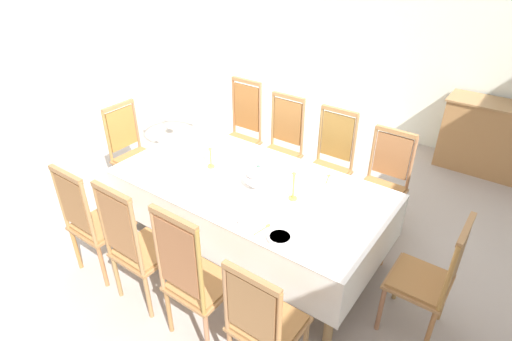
{
  "coord_description": "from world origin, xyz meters",
  "views": [
    {
      "loc": [
        1.88,
        -2.76,
        2.73
      ],
      "look_at": [
        0.08,
        -0.28,
        0.9
      ],
      "focal_mm": 29.24,
      "sensor_mm": 36.0,
      "label": 1
    }
  ],
  "objects": [
    {
      "name": "chair_south_b",
      "position": [
        -0.33,
        -1.3,
        0.58
      ],
      "size": [
        0.44,
        0.42,
        1.15
      ],
      "color": "#9F724C",
      "rests_on": "ground"
    },
    {
      "name": "chair_north_a",
      "position": [
        -0.9,
        0.76,
        0.59
      ],
      "size": [
        0.44,
        0.42,
        1.2
      ],
      "rotation": [
        0.0,
        0.0,
        3.14
      ],
      "color": "#A97A4E",
      "rests_on": "ground"
    },
    {
      "name": "bowl_near_right",
      "position": [
        0.35,
        -0.74,
        0.77
      ],
      "size": [
        0.19,
        0.19,
        0.04
      ],
      "color": "white",
      "rests_on": "tablecloth"
    },
    {
      "name": "chair_south_c",
      "position": [
        0.28,
        -1.3,
        0.59
      ],
      "size": [
        0.44,
        0.42,
        1.2
      ],
      "color": "#A4723E",
      "rests_on": "ground"
    },
    {
      "name": "left_wall",
      "position": [
        -3.69,
        0.0,
        1.78
      ],
      "size": [
        0.08,
        5.82,
        3.57
      ],
      "primitive_type": "cube",
      "color": "silver",
      "rests_on": "ground"
    },
    {
      "name": "ground",
      "position": [
        0.0,
        0.0,
        -0.02
      ],
      "size": [
        7.3,
        5.82,
        0.04
      ],
      "primitive_type": "cube",
      "color": "#ABA097"
    },
    {
      "name": "candlestick_east",
      "position": [
        0.45,
        -0.27,
        0.89
      ],
      "size": [
        0.07,
        0.07,
        0.37
      ],
      "color": "gold",
      "rests_on": "tablecloth"
    },
    {
      "name": "chair_head_west",
      "position": [
        -1.62,
        -0.27,
        0.55
      ],
      "size": [
        0.42,
        0.44,
        1.07
      ],
      "rotation": [
        0.0,
        0.0,
        -1.57
      ],
      "color": "#AC7549",
      "rests_on": "ground"
    },
    {
      "name": "chair_north_d",
      "position": [
        0.87,
        0.75,
        0.54
      ],
      "size": [
        0.44,
        0.42,
        1.06
      ],
      "rotation": [
        0.0,
        0.0,
        3.14
      ],
      "color": "#9A6A3B",
      "rests_on": "ground"
    },
    {
      "name": "chair_north_c",
      "position": [
        0.28,
        0.76,
        0.57
      ],
      "size": [
        0.44,
        0.42,
        1.13
      ],
      "rotation": [
        0.0,
        0.0,
        3.14
      ],
      "color": "olive",
      "rests_on": "ground"
    },
    {
      "name": "sideboard",
      "position": [
        1.66,
        2.63,
        0.45
      ],
      "size": [
        1.44,
        0.48,
        0.9
      ],
      "rotation": [
        0.0,
        0.0,
        3.14
      ],
      "color": "#A27344",
      "rests_on": "ground"
    },
    {
      "name": "dining_table",
      "position": [
        0.0,
        -0.27,
        0.67
      ],
      "size": [
        2.42,
        1.24,
        0.74
      ],
      "color": "#A17842",
      "rests_on": "ground"
    },
    {
      "name": "bowl_far_left",
      "position": [
        0.65,
        -0.77,
        0.77
      ],
      "size": [
        0.19,
        0.19,
        0.04
      ],
      "color": "white",
      "rests_on": "tablecloth"
    },
    {
      "name": "back_wall",
      "position": [
        0.0,
        2.95,
        1.78
      ],
      "size": [
        7.3,
        0.08,
        3.57
      ],
      "primitive_type": "cube",
      "color": "silver",
      "rests_on": "ground"
    },
    {
      "name": "chair_south_d",
      "position": [
        0.87,
        -1.29,
        0.54
      ],
      "size": [
        0.44,
        0.42,
        1.05
      ],
      "color": "#A47344",
      "rests_on": "ground"
    },
    {
      "name": "bowl_near_left",
      "position": [
        0.43,
        0.19,
        0.77
      ],
      "size": [
        0.15,
        0.15,
        0.03
      ],
      "color": "white",
      "rests_on": "tablecloth"
    },
    {
      "name": "chair_south_a",
      "position": [
        -0.9,
        -1.29,
        0.56
      ],
      "size": [
        0.44,
        0.42,
        1.09
      ],
      "color": "#A5713B",
      "rests_on": "ground"
    },
    {
      "name": "tablecloth",
      "position": [
        0.0,
        -0.27,
        0.63
      ],
      "size": [
        2.44,
        1.26,
        0.43
      ],
      "color": "white",
      "rests_on": "dining_table"
    },
    {
      "name": "chair_north_b",
      "position": [
        -0.33,
        0.76,
        0.57
      ],
      "size": [
        0.44,
        0.42,
        1.14
      ],
      "rotation": [
        0.0,
        0.0,
        3.14
      ],
      "color": "#AA7647",
      "rests_on": "ground"
    },
    {
      "name": "candlestick_west",
      "position": [
        -0.45,
        -0.27,
        0.87
      ],
      "size": [
        0.07,
        0.07,
        0.31
      ],
      "color": "gold",
      "rests_on": "tablecloth"
    },
    {
      "name": "soup_tureen",
      "position": [
        0.1,
        -0.27,
        0.85
      ],
      "size": [
        0.26,
        0.26,
        0.21
      ],
      "color": "white",
      "rests_on": "tablecloth"
    },
    {
      "name": "spoon_primary",
      "position": [
        0.53,
        0.22,
        0.75
      ],
      "size": [
        0.06,
        0.17,
        0.01
      ],
      "rotation": [
        0.0,
        0.0,
        0.29
      ],
      "color": "gold",
      "rests_on": "tablecloth"
    },
    {
      "name": "chair_head_east",
      "position": [
        1.61,
        -0.27,
        0.54
      ],
      "size": [
        0.42,
        0.44,
        1.05
      ],
      "rotation": [
        0.0,
        0.0,
        1.57
      ],
      "color": "#A16A49",
      "rests_on": "ground"
    },
    {
      "name": "spoon_secondary",
      "position": [
        0.48,
        -0.71,
        0.75
      ],
      "size": [
        0.05,
        0.18,
        0.01
      ],
      "rotation": [
        0.0,
        0.0,
        -0.17
      ],
      "color": "gold",
      "rests_on": "tablecloth"
    }
  ]
}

